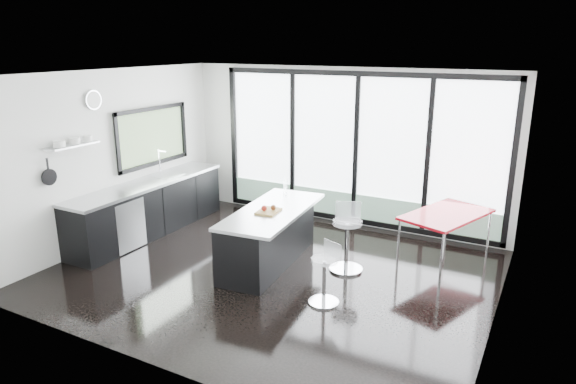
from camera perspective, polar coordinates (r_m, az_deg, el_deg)
The scene contains 11 objects.
floor at distance 7.51m, azimuth -1.78°, elevation -8.92°, with size 6.00×5.00×0.00m, color black.
ceiling at distance 6.81m, azimuth -1.99°, elevation 12.92°, with size 6.00×5.00×0.00m, color white.
wall_back at distance 9.12m, azimuth 7.42°, elevation 3.97°, with size 6.00×0.09×2.80m.
wall_front at distance 5.13m, azimuth -16.04°, elevation -4.94°, with size 6.00×0.00×2.80m, color silver.
wall_left at distance 9.01m, azimuth -17.65°, elevation 5.08°, with size 0.26×5.00×2.80m.
wall_right at distance 6.16m, azimuth 23.08°, elevation -2.05°, with size 0.00×5.00×2.80m, color silver.
counter_cabinets at distance 9.16m, azimuth -15.18°, elevation -1.65°, with size 0.69×3.24×1.36m.
island at distance 7.66m, azimuth -2.18°, elevation -4.86°, with size 1.08×2.17×1.12m.
bar_stool_near at distance 6.57m, azimuth 4.04°, elevation -9.82°, with size 0.39×0.39×0.62m, color silver.
bar_stool_far at distance 7.47m, azimuth 6.54°, elevation -5.93°, with size 0.48×0.48×0.77m, color silver.
red_table at distance 8.09m, azimuth 17.01°, elevation -4.83°, with size 0.82×1.43×0.77m, color maroon.
Camera 1 is at (3.41, -5.87, 3.21)m, focal length 32.00 mm.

